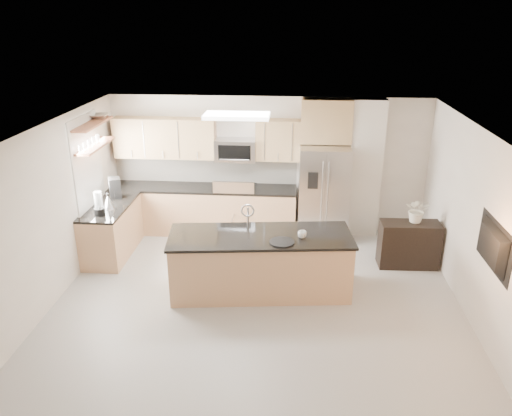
# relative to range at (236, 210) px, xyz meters

# --- Properties ---
(floor) EXTENTS (6.50, 6.50, 0.00)m
(floor) POSITION_rel_range_xyz_m (0.60, -2.92, -0.47)
(floor) COLOR #A19E99
(floor) RESTS_ON ground
(ceiling) EXTENTS (6.00, 6.50, 0.02)m
(ceiling) POSITION_rel_range_xyz_m (0.60, -2.92, 2.13)
(ceiling) COLOR white
(ceiling) RESTS_ON wall_back
(wall_back) EXTENTS (6.00, 0.02, 2.60)m
(wall_back) POSITION_rel_range_xyz_m (0.60, 0.33, 0.83)
(wall_back) COLOR beige
(wall_back) RESTS_ON floor
(wall_left) EXTENTS (0.02, 6.50, 2.60)m
(wall_left) POSITION_rel_range_xyz_m (-2.40, -2.92, 0.83)
(wall_left) COLOR beige
(wall_left) RESTS_ON floor
(wall_right) EXTENTS (0.02, 6.50, 2.60)m
(wall_right) POSITION_rel_range_xyz_m (3.60, -2.92, 0.83)
(wall_right) COLOR beige
(wall_right) RESTS_ON floor
(back_counter) EXTENTS (3.55, 0.66, 1.44)m
(back_counter) POSITION_rel_range_xyz_m (-0.63, 0.01, -0.00)
(back_counter) COLOR tan
(back_counter) RESTS_ON floor
(left_counter) EXTENTS (0.66, 1.50, 0.92)m
(left_counter) POSITION_rel_range_xyz_m (-2.07, -1.07, -0.01)
(left_counter) COLOR tan
(left_counter) RESTS_ON floor
(range) EXTENTS (0.76, 0.64, 1.14)m
(range) POSITION_rel_range_xyz_m (0.00, 0.00, 0.00)
(range) COLOR black
(range) RESTS_ON floor
(upper_cabinets) EXTENTS (3.50, 0.33, 0.75)m
(upper_cabinets) POSITION_rel_range_xyz_m (-0.70, 0.16, 1.35)
(upper_cabinets) COLOR #A87F5B
(upper_cabinets) RESTS_ON wall_back
(microwave) EXTENTS (0.76, 0.40, 0.40)m
(microwave) POSITION_rel_range_xyz_m (0.00, 0.12, 1.16)
(microwave) COLOR #B2B2B5
(microwave) RESTS_ON upper_cabinets
(refrigerator) EXTENTS (0.92, 0.78, 1.78)m
(refrigerator) POSITION_rel_range_xyz_m (1.66, -0.05, 0.42)
(refrigerator) COLOR #B2B2B5
(refrigerator) RESTS_ON floor
(partition_column) EXTENTS (0.60, 0.30, 2.60)m
(partition_column) POSITION_rel_range_xyz_m (2.42, 0.18, 0.83)
(partition_column) COLOR beige
(partition_column) RESTS_ON floor
(window) EXTENTS (0.04, 1.15, 1.65)m
(window) POSITION_rel_range_xyz_m (-2.38, -1.07, 1.18)
(window) COLOR white
(window) RESTS_ON wall_left
(shelf_lower) EXTENTS (0.30, 1.20, 0.04)m
(shelf_lower) POSITION_rel_range_xyz_m (-2.25, -0.97, 1.48)
(shelf_lower) COLOR #93573A
(shelf_lower) RESTS_ON wall_left
(shelf_upper) EXTENTS (0.30, 1.20, 0.04)m
(shelf_upper) POSITION_rel_range_xyz_m (-2.25, -0.97, 1.85)
(shelf_upper) COLOR #93573A
(shelf_upper) RESTS_ON wall_left
(ceiling_fixture) EXTENTS (1.00, 0.50, 0.06)m
(ceiling_fixture) POSITION_rel_range_xyz_m (0.20, -1.32, 2.09)
(ceiling_fixture) COLOR white
(ceiling_fixture) RESTS_ON ceiling
(island) EXTENTS (2.83, 1.28, 1.37)m
(island) POSITION_rel_range_xyz_m (0.63, -2.14, 0.00)
(island) COLOR tan
(island) RESTS_ON floor
(credenza) EXTENTS (0.99, 0.44, 0.78)m
(credenza) POSITION_rel_range_xyz_m (3.06, -1.13, -0.08)
(credenza) COLOR black
(credenza) RESTS_ON floor
(cup) EXTENTS (0.16, 0.16, 0.10)m
(cup) POSITION_rel_range_xyz_m (1.24, -2.19, 0.52)
(cup) COLOR white
(cup) RESTS_ON island
(platter) EXTENTS (0.48, 0.48, 0.02)m
(platter) POSITION_rel_range_xyz_m (0.95, -2.38, 0.48)
(platter) COLOR black
(platter) RESTS_ON island
(blender) EXTENTS (0.17, 0.17, 0.40)m
(blender) POSITION_rel_range_xyz_m (-2.07, -1.50, 0.62)
(blender) COLOR black
(blender) RESTS_ON left_counter
(kettle) EXTENTS (0.22, 0.22, 0.27)m
(kettle) POSITION_rel_range_xyz_m (-2.02, -1.21, 0.57)
(kettle) COLOR #B2B2B5
(kettle) RESTS_ON left_counter
(coffee_maker) EXTENTS (0.27, 0.29, 0.36)m
(coffee_maker) POSITION_rel_range_xyz_m (-2.09, -0.67, 0.62)
(coffee_maker) COLOR black
(coffee_maker) RESTS_ON left_counter
(bowl) EXTENTS (0.44, 0.44, 0.10)m
(bowl) POSITION_rel_range_xyz_m (-2.25, -0.62, 1.91)
(bowl) COLOR #B2B2B5
(bowl) RESTS_ON shelf_upper
(flower_vase) EXTENTS (0.67, 0.61, 0.64)m
(flower_vase) POSITION_rel_range_xyz_m (3.15, -1.07, 0.63)
(flower_vase) COLOR white
(flower_vase) RESTS_ON credenza
(television) EXTENTS (0.14, 1.08, 0.62)m
(television) POSITION_rel_range_xyz_m (3.51, -3.12, 0.88)
(television) COLOR black
(television) RESTS_ON wall_right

